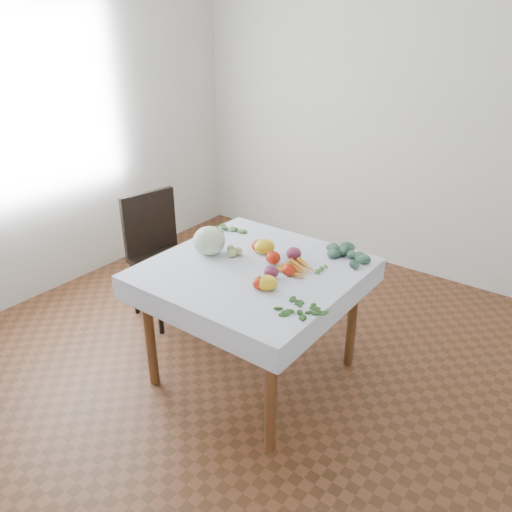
{
  "coord_description": "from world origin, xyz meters",
  "views": [
    {
      "loc": [
        1.54,
        -2.03,
        2.05
      ],
      "look_at": [
        0.01,
        0.02,
        0.82
      ],
      "focal_mm": 35.0,
      "sensor_mm": 36.0,
      "label": 1
    }
  ],
  "objects_px": {
    "table": "(254,282)",
    "cabbage": "(209,241)",
    "chair": "(159,247)",
    "carrot_bunch": "(300,270)",
    "heirloom_back": "(265,247)"
  },
  "relations": [
    {
      "from": "table",
      "to": "cabbage",
      "type": "xyz_separation_m",
      "value": [
        -0.32,
        -0.02,
        0.19
      ]
    },
    {
      "from": "chair",
      "to": "carrot_bunch",
      "type": "height_order",
      "value": "chair"
    },
    {
      "from": "chair",
      "to": "carrot_bunch",
      "type": "relative_size",
      "value": 4.27
    },
    {
      "from": "table",
      "to": "heirloom_back",
      "type": "bearing_deg",
      "value": 106.85
    },
    {
      "from": "chair",
      "to": "table",
      "type": "bearing_deg",
      "value": -10.47
    },
    {
      "from": "heirloom_back",
      "to": "carrot_bunch",
      "type": "height_order",
      "value": "heirloom_back"
    },
    {
      "from": "table",
      "to": "cabbage",
      "type": "bearing_deg",
      "value": -175.89
    },
    {
      "from": "carrot_bunch",
      "to": "chair",
      "type": "bearing_deg",
      "value": 176.07
    },
    {
      "from": "heirloom_back",
      "to": "table",
      "type": "bearing_deg",
      "value": -73.15
    },
    {
      "from": "heirloom_back",
      "to": "carrot_bunch",
      "type": "relative_size",
      "value": 0.58
    },
    {
      "from": "chair",
      "to": "heirloom_back",
      "type": "bearing_deg",
      "value": -0.04
    },
    {
      "from": "table",
      "to": "chair",
      "type": "bearing_deg",
      "value": 169.53
    },
    {
      "from": "carrot_bunch",
      "to": "table",
      "type": "bearing_deg",
      "value": -158.26
    },
    {
      "from": "heirloom_back",
      "to": "carrot_bunch",
      "type": "distance_m",
      "value": 0.32
    },
    {
      "from": "heirloom_back",
      "to": "chair",
      "type": "bearing_deg",
      "value": 179.96
    }
  ]
}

